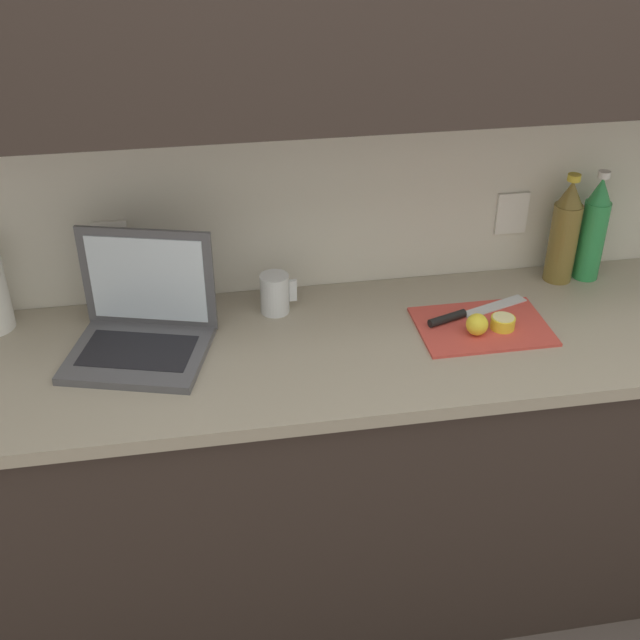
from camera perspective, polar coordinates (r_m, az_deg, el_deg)
name	(u,v)px	position (r m, az deg, el deg)	size (l,w,h in m)	color
ground_plane	(427,570)	(2.65, 7.60, -17.18)	(12.00, 12.00, 0.00)	#564C47
wall_back	(446,39)	(2.02, 8.96, 19.13)	(5.20, 0.38, 2.60)	silver
counter_unit	(445,459)	(2.34, 8.87, -9.74)	(2.57, 0.60, 0.88)	#332823
laptop	(142,323)	(2.00, -12.53, -0.23)	(0.39, 0.35, 0.28)	#515156
cutting_board	(482,326)	(2.10, 11.45, -0.45)	(0.33, 0.24, 0.01)	#D1473D
knife	(461,315)	(2.12, 10.03, 0.37)	(0.30, 0.13, 0.02)	silver
lemon_half_cut	(503,322)	(2.09, 12.87, -0.17)	(0.06, 0.06, 0.03)	yellow
lemon_whole_beside	(477,324)	(2.05, 11.11, -0.31)	(0.06, 0.06, 0.06)	yellow
bottle_green_soda	(593,230)	(2.36, 18.86, 6.09)	(0.07, 0.07, 0.32)	#2D934C
bottle_oil_tall	(564,233)	(2.32, 16.99, 5.97)	(0.08, 0.08, 0.32)	olive
measuring_cup	(275,294)	(2.11, -3.21, 1.89)	(0.10, 0.08, 0.11)	silver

